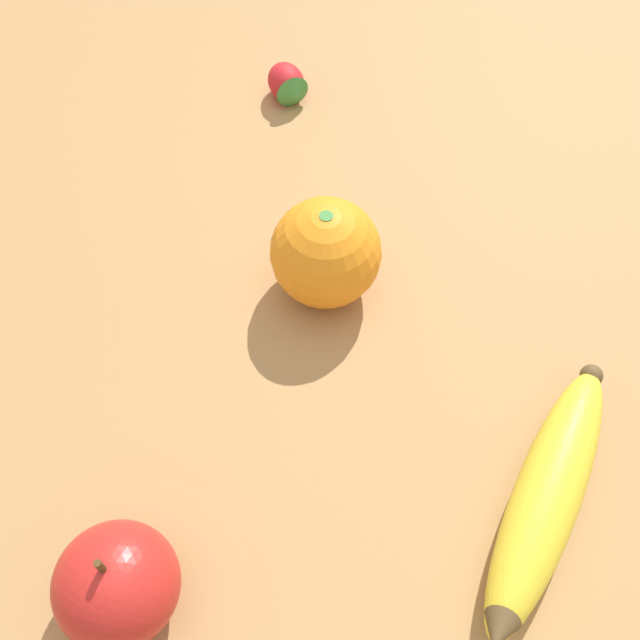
% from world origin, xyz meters
% --- Properties ---
extents(ground_plane, '(3.00, 3.00, 0.00)m').
position_xyz_m(ground_plane, '(0.00, 0.00, 0.00)').
color(ground_plane, '#A87A47').
extents(banana, '(0.22, 0.06, 0.04)m').
position_xyz_m(banana, '(-0.09, -0.09, 0.02)').
color(banana, yellow).
rests_on(banana, ground_plane).
extents(orange, '(0.09, 0.09, 0.09)m').
position_xyz_m(orange, '(0.02, 0.11, 0.04)').
color(orange, orange).
rests_on(orange, ground_plane).
extents(strawberry, '(0.06, 0.06, 0.03)m').
position_xyz_m(strawberry, '(0.22, 0.23, 0.02)').
color(strawberry, red).
rests_on(strawberry, ground_plane).
extents(apple, '(0.08, 0.08, 0.08)m').
position_xyz_m(apple, '(-0.25, 0.14, 0.03)').
color(apple, red).
rests_on(apple, ground_plane).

